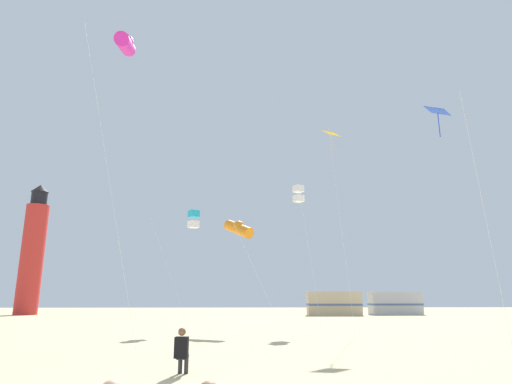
{
  "coord_description": "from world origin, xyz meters",
  "views": [
    {
      "loc": [
        0.81,
        -7.57,
        1.86
      ],
      "look_at": [
        1.88,
        12.79,
        6.91
      ],
      "focal_mm": 30.55,
      "sensor_mm": 36.0,
      "label": 1
    }
  ],
  "objects_px": {
    "kite_tube_orange": "(239,228)",
    "rv_van_silver": "(395,303)",
    "kite_flyer_standing": "(182,350)",
    "kite_box_white": "(299,194)",
    "kite_diamond_gold": "(332,142)",
    "kite_tube_magenta": "(125,44)",
    "kite_diamond_blue": "(441,119)",
    "kite_box_cyan": "(194,219)",
    "lighthouse_distant": "(33,252)",
    "rv_van_tan": "(334,304)"
  },
  "relations": [
    {
      "from": "kite_tube_magenta",
      "to": "rv_van_silver",
      "type": "height_order",
      "value": "kite_tube_magenta"
    },
    {
      "from": "kite_diamond_gold",
      "to": "kite_tube_magenta",
      "type": "distance_m",
      "value": 12.62
    },
    {
      "from": "kite_flyer_standing",
      "to": "kite_diamond_blue",
      "type": "bearing_deg",
      "value": -149.02
    },
    {
      "from": "kite_tube_orange",
      "to": "rv_van_silver",
      "type": "relative_size",
      "value": 1.07
    },
    {
      "from": "kite_box_white",
      "to": "kite_tube_orange",
      "type": "xyz_separation_m",
      "value": [
        -4.16,
        -1.4,
        -2.67
      ]
    },
    {
      "from": "kite_flyer_standing",
      "to": "rv_van_silver",
      "type": "height_order",
      "value": "rv_van_silver"
    },
    {
      "from": "kite_diamond_blue",
      "to": "lighthouse_distant",
      "type": "height_order",
      "value": "lighthouse_distant"
    },
    {
      "from": "kite_tube_magenta",
      "to": "rv_van_silver",
      "type": "bearing_deg",
      "value": 54.73
    },
    {
      "from": "kite_tube_orange",
      "to": "kite_flyer_standing",
      "type": "bearing_deg",
      "value": -95.78
    },
    {
      "from": "kite_tube_magenta",
      "to": "kite_tube_orange",
      "type": "xyz_separation_m",
      "value": [
        5.71,
        8.64,
        -7.64
      ]
    },
    {
      "from": "kite_tube_orange",
      "to": "kite_box_cyan",
      "type": "bearing_deg",
      "value": 168.04
    },
    {
      "from": "lighthouse_distant",
      "to": "rv_van_tan",
      "type": "distance_m",
      "value": 38.91
    },
    {
      "from": "kite_diamond_gold",
      "to": "kite_diamond_blue",
      "type": "relative_size",
      "value": 1.18
    },
    {
      "from": "kite_tube_magenta",
      "to": "kite_tube_orange",
      "type": "height_order",
      "value": "kite_tube_magenta"
    },
    {
      "from": "kite_flyer_standing",
      "to": "rv_van_silver",
      "type": "bearing_deg",
      "value": -111.86
    },
    {
      "from": "kite_box_cyan",
      "to": "lighthouse_distant",
      "type": "xyz_separation_m",
      "value": [
        -23.26,
        29.43,
        0.84
      ]
    },
    {
      "from": "kite_flyer_standing",
      "to": "kite_box_cyan",
      "type": "distance_m",
      "value": 17.78
    },
    {
      "from": "kite_box_cyan",
      "to": "kite_diamond_blue",
      "type": "xyz_separation_m",
      "value": [
        11.44,
        -11.52,
        2.35
      ]
    },
    {
      "from": "kite_tube_magenta",
      "to": "lighthouse_distant",
      "type": "bearing_deg",
      "value": 117.93
    },
    {
      "from": "kite_box_white",
      "to": "rv_van_silver",
      "type": "xyz_separation_m",
      "value": [
        16.06,
        26.61,
        -7.59
      ]
    },
    {
      "from": "kite_flyer_standing",
      "to": "lighthouse_distant",
      "type": "distance_m",
      "value": 52.64
    },
    {
      "from": "kite_diamond_gold",
      "to": "kite_box_cyan",
      "type": "relative_size",
      "value": 1.55
    },
    {
      "from": "kite_tube_magenta",
      "to": "rv_van_silver",
      "type": "relative_size",
      "value": 2.23
    },
    {
      "from": "kite_diamond_blue",
      "to": "kite_tube_magenta",
      "type": "distance_m",
      "value": 15.08
    },
    {
      "from": "kite_box_white",
      "to": "kite_tube_orange",
      "type": "height_order",
      "value": "kite_box_white"
    },
    {
      "from": "kite_diamond_gold",
      "to": "kite_tube_orange",
      "type": "relative_size",
      "value": 1.67
    },
    {
      "from": "lighthouse_distant",
      "to": "rv_van_silver",
      "type": "distance_m",
      "value": 46.93
    },
    {
      "from": "kite_flyer_standing",
      "to": "kite_diamond_gold",
      "type": "bearing_deg",
      "value": -115.36
    },
    {
      "from": "kite_box_cyan",
      "to": "lighthouse_distant",
      "type": "bearing_deg",
      "value": 128.32
    },
    {
      "from": "kite_box_cyan",
      "to": "kite_diamond_gold",
      "type": "bearing_deg",
      "value": -26.62
    },
    {
      "from": "kite_diamond_blue",
      "to": "kite_box_white",
      "type": "relative_size",
      "value": 1.04
    },
    {
      "from": "kite_diamond_gold",
      "to": "kite_tube_orange",
      "type": "distance_m",
      "value": 8.06
    },
    {
      "from": "rv_van_silver",
      "to": "kite_diamond_gold",
      "type": "bearing_deg",
      "value": -118.63
    },
    {
      "from": "kite_diamond_blue",
      "to": "kite_tube_magenta",
      "type": "bearing_deg",
      "value": 170.96
    },
    {
      "from": "kite_diamond_blue",
      "to": "kite_tube_orange",
      "type": "distance_m",
      "value": 14.13
    },
    {
      "from": "kite_box_cyan",
      "to": "kite_tube_orange",
      "type": "xyz_separation_m",
      "value": [
        2.96,
        -0.63,
        -0.68
      ]
    },
    {
      "from": "kite_tube_orange",
      "to": "kite_tube_magenta",
      "type": "bearing_deg",
      "value": -123.44
    },
    {
      "from": "kite_box_white",
      "to": "kite_tube_magenta",
      "type": "bearing_deg",
      "value": -134.49
    },
    {
      "from": "kite_flyer_standing",
      "to": "kite_diamond_gold",
      "type": "distance_m",
      "value": 17.6
    },
    {
      "from": "kite_diamond_blue",
      "to": "kite_tube_orange",
      "type": "bearing_deg",
      "value": 127.87
    },
    {
      "from": "kite_box_cyan",
      "to": "lighthouse_distant",
      "type": "distance_m",
      "value": 37.53
    },
    {
      "from": "kite_flyer_standing",
      "to": "kite_tube_orange",
      "type": "height_order",
      "value": "kite_tube_orange"
    },
    {
      "from": "kite_flyer_standing",
      "to": "lighthouse_distant",
      "type": "bearing_deg",
      "value": -57.27
    },
    {
      "from": "kite_box_cyan",
      "to": "rv_van_silver",
      "type": "distance_m",
      "value": 36.31
    },
    {
      "from": "rv_van_silver",
      "to": "kite_box_cyan",
      "type": "bearing_deg",
      "value": -133.88
    },
    {
      "from": "kite_diamond_gold",
      "to": "kite_diamond_blue",
      "type": "xyz_separation_m",
      "value": [
        3.0,
        -7.3,
        -1.66
      ]
    },
    {
      "from": "kite_tube_orange",
      "to": "kite_box_white",
      "type": "bearing_deg",
      "value": 18.62
    },
    {
      "from": "rv_van_tan",
      "to": "rv_van_silver",
      "type": "height_order",
      "value": "same"
    },
    {
      "from": "kite_box_cyan",
      "to": "kite_box_white",
      "type": "height_order",
      "value": "kite_box_white"
    },
    {
      "from": "kite_tube_orange",
      "to": "lighthouse_distant",
      "type": "distance_m",
      "value": 39.92
    }
  ]
}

